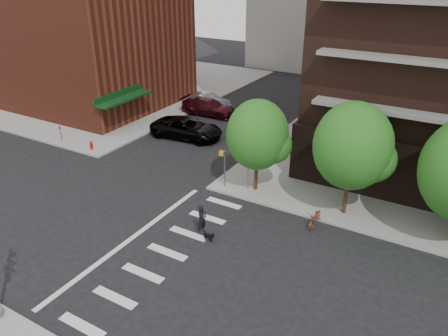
# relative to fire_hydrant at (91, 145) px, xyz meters

# --- Properties ---
(ground) EXTENTS (120.00, 120.00, 0.00)m
(ground) POSITION_rel_fire_hydrant_xyz_m (10.50, -7.80, -0.55)
(ground) COLOR black
(ground) RESTS_ON ground
(sidewalk_nw) EXTENTS (31.00, 33.00, 0.15)m
(sidewalk_nw) POSITION_rel_fire_hydrant_xyz_m (-14.00, 15.70, -0.48)
(sidewalk_nw) COLOR gray
(sidewalk_nw) RESTS_ON ground
(crosswalk) EXTENTS (3.85, 13.00, 0.01)m
(crosswalk) POSITION_rel_fire_hydrant_xyz_m (12.71, -7.80, -0.55)
(crosswalk) COLOR silver
(crosswalk) RESTS_ON ground
(midrise_nw) EXTENTS (21.40, 15.50, 20.00)m
(midrise_nw) POSITION_rel_fire_hydrant_xyz_m (-11.50, 10.20, 9.60)
(midrise_nw) COLOR maroon
(midrise_nw) RESTS_ON sidewalk_nw
(tree_a) EXTENTS (4.00, 4.00, 5.90)m
(tree_a) POSITION_rel_fire_hydrant_xyz_m (14.50, 0.70, 3.49)
(tree_a) COLOR #301E11
(tree_a) RESTS_ON sidewalk_ne
(tree_b) EXTENTS (4.50, 4.50, 6.65)m
(tree_b) POSITION_rel_fire_hydrant_xyz_m (20.50, 0.70, 3.99)
(tree_b) COLOR #301E11
(tree_b) RESTS_ON sidewalk_ne
(pedestrian_signal) EXTENTS (2.18, 0.67, 2.60)m
(pedestrian_signal) POSITION_rel_fire_hydrant_xyz_m (12.82, 0.12, 1.30)
(pedestrian_signal) COLOR slate
(pedestrian_signal) RESTS_ON sidewalk_ne
(fire_hydrant) EXTENTS (0.24, 0.24, 0.73)m
(fire_hydrant) POSITION_rel_fire_hydrant_xyz_m (0.00, 0.00, 0.00)
(fire_hydrant) COLOR #A50C0C
(fire_hydrant) RESTS_ON sidewalk_nw
(parking_meter) EXTENTS (0.10, 0.08, 1.32)m
(parking_meter) POSITION_rel_fire_hydrant_xyz_m (-3.50, -0.00, 0.41)
(parking_meter) COLOR black
(parking_meter) RESTS_ON sidewalk_nw
(parked_car_black) EXTENTS (3.51, 6.54, 1.75)m
(parked_car_black) POSITION_rel_fire_hydrant_xyz_m (5.00, 6.36, 0.32)
(parked_car_black) COLOR black
(parked_car_black) RESTS_ON ground
(parked_car_maroon) EXTENTS (2.62, 5.75, 1.63)m
(parked_car_maroon) POSITION_rel_fire_hydrant_xyz_m (3.39, 12.50, 0.26)
(parked_car_maroon) COLOR #3E0F14
(parked_car_maroon) RESTS_ON ground
(parked_car_silver) EXTENTS (1.90, 5.17, 1.69)m
(parked_car_silver) POSITION_rel_fire_hydrant_xyz_m (2.30, 13.89, 0.29)
(parked_car_silver) COLOR #96979E
(parked_car_silver) RESTS_ON ground
(scooter) EXTENTS (0.68, 1.90, 0.99)m
(scooter) POSITION_rel_fire_hydrant_xyz_m (19.39, -1.30, -0.05)
(scooter) COLOR #99341F
(scooter) RESTS_ON ground
(dog_walker) EXTENTS (0.68, 0.47, 1.78)m
(dog_walker) POSITION_rel_fire_hydrant_xyz_m (14.12, -5.33, 0.34)
(dog_walker) COLOR black
(dog_walker) RESTS_ON ground
(dog) EXTENTS (0.60, 0.20, 0.51)m
(dog) POSITION_rel_fire_hydrant_xyz_m (14.87, -5.80, -0.23)
(dog) COLOR black
(dog) RESTS_ON ground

